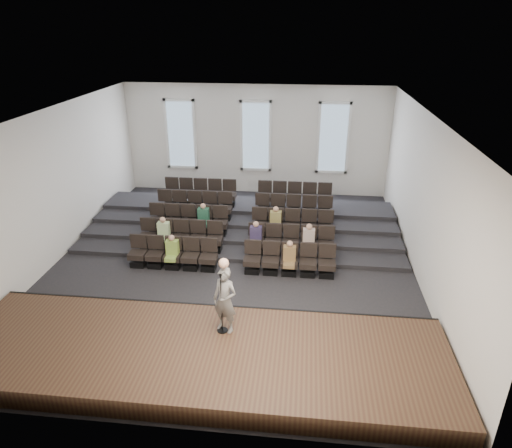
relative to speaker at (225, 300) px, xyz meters
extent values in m
plane|color=black|center=(-0.50, 4.34, -1.37)|extent=(14.00, 14.00, 0.00)
cube|color=white|center=(-0.50, 4.34, 3.64)|extent=(12.00, 14.00, 0.02)
cube|color=silver|center=(-0.50, 11.36, 1.13)|extent=(12.00, 0.04, 5.00)
cube|color=silver|center=(-0.50, -2.68, 1.13)|extent=(12.00, 0.04, 5.00)
cube|color=silver|center=(-6.52, 4.34, 1.13)|extent=(0.04, 14.00, 5.00)
cube|color=silver|center=(5.52, 4.34, 1.13)|extent=(0.04, 14.00, 5.00)
cube|color=#432F1C|center=(-0.50, -0.76, -1.12)|extent=(11.80, 3.60, 0.50)
cube|color=black|center=(-0.50, 1.01, -1.12)|extent=(11.80, 0.06, 0.52)
cube|color=black|center=(-0.50, 6.66, -1.29)|extent=(11.80, 4.80, 0.15)
cube|color=black|center=(-0.50, 7.19, -1.22)|extent=(11.80, 3.75, 0.30)
cube|color=black|center=(-0.50, 7.71, -1.14)|extent=(11.80, 2.70, 0.45)
cube|color=black|center=(-0.50, 8.24, -1.07)|extent=(11.80, 1.65, 0.60)
cube|color=black|center=(-3.63, 3.74, -1.27)|extent=(0.47, 0.43, 0.20)
cube|color=black|center=(-3.63, 3.74, -0.96)|extent=(0.55, 0.50, 0.19)
cube|color=black|center=(-3.63, 3.95, -0.55)|extent=(0.55, 0.08, 0.50)
cube|color=black|center=(-3.03, 3.74, -1.27)|extent=(0.47, 0.43, 0.20)
cube|color=black|center=(-3.03, 3.74, -0.96)|extent=(0.55, 0.50, 0.19)
cube|color=black|center=(-3.03, 3.95, -0.55)|extent=(0.55, 0.08, 0.50)
cube|color=black|center=(-2.43, 3.74, -1.27)|extent=(0.47, 0.43, 0.20)
cube|color=black|center=(-2.43, 3.74, -0.96)|extent=(0.55, 0.50, 0.19)
cube|color=black|center=(-2.43, 3.95, -0.55)|extent=(0.55, 0.08, 0.50)
cube|color=black|center=(-1.83, 3.74, -1.27)|extent=(0.47, 0.43, 0.20)
cube|color=black|center=(-1.83, 3.74, -0.96)|extent=(0.55, 0.50, 0.19)
cube|color=black|center=(-1.83, 3.95, -0.55)|extent=(0.55, 0.08, 0.50)
cube|color=black|center=(-1.23, 3.74, -1.27)|extent=(0.47, 0.43, 0.20)
cube|color=black|center=(-1.23, 3.74, -0.96)|extent=(0.55, 0.50, 0.19)
cube|color=black|center=(-1.23, 3.95, -0.55)|extent=(0.55, 0.08, 0.50)
cube|color=black|center=(0.22, 3.74, -1.27)|extent=(0.47, 0.43, 0.20)
cube|color=black|center=(0.22, 3.74, -0.96)|extent=(0.55, 0.50, 0.19)
cube|color=black|center=(0.22, 3.95, -0.55)|extent=(0.55, 0.08, 0.50)
cube|color=black|center=(0.82, 3.74, -1.27)|extent=(0.47, 0.43, 0.20)
cube|color=black|center=(0.82, 3.74, -0.96)|extent=(0.55, 0.50, 0.19)
cube|color=black|center=(0.82, 3.95, -0.55)|extent=(0.55, 0.08, 0.50)
cube|color=black|center=(1.42, 3.74, -1.27)|extent=(0.47, 0.43, 0.20)
cube|color=black|center=(1.42, 3.74, -0.96)|extent=(0.55, 0.50, 0.19)
cube|color=black|center=(1.42, 3.95, -0.55)|extent=(0.55, 0.08, 0.50)
cube|color=black|center=(2.02, 3.74, -1.27)|extent=(0.47, 0.43, 0.20)
cube|color=black|center=(2.02, 3.74, -0.96)|extent=(0.55, 0.50, 0.19)
cube|color=black|center=(2.02, 3.95, -0.55)|extent=(0.55, 0.08, 0.50)
cube|color=black|center=(2.62, 3.74, -1.27)|extent=(0.47, 0.43, 0.20)
cube|color=black|center=(2.62, 3.74, -0.96)|extent=(0.55, 0.50, 0.19)
cube|color=black|center=(2.62, 3.95, -0.55)|extent=(0.55, 0.08, 0.50)
cube|color=black|center=(-3.63, 4.79, -1.12)|extent=(0.47, 0.43, 0.20)
cube|color=black|center=(-3.63, 4.79, -0.81)|extent=(0.55, 0.50, 0.19)
cube|color=black|center=(-3.63, 5.00, -0.40)|extent=(0.55, 0.08, 0.50)
cube|color=black|center=(-3.03, 4.79, -1.12)|extent=(0.47, 0.43, 0.20)
cube|color=black|center=(-3.03, 4.79, -0.81)|extent=(0.55, 0.50, 0.19)
cube|color=black|center=(-3.03, 5.00, -0.40)|extent=(0.55, 0.08, 0.50)
cube|color=black|center=(-2.43, 4.79, -1.12)|extent=(0.47, 0.43, 0.20)
cube|color=black|center=(-2.43, 4.79, -0.81)|extent=(0.55, 0.50, 0.19)
cube|color=black|center=(-2.43, 5.00, -0.40)|extent=(0.55, 0.08, 0.50)
cube|color=black|center=(-1.83, 4.79, -1.12)|extent=(0.47, 0.43, 0.20)
cube|color=black|center=(-1.83, 4.79, -0.81)|extent=(0.55, 0.50, 0.19)
cube|color=black|center=(-1.83, 5.00, -0.40)|extent=(0.55, 0.08, 0.50)
cube|color=black|center=(-1.23, 4.79, -1.12)|extent=(0.47, 0.43, 0.20)
cube|color=black|center=(-1.23, 4.79, -0.81)|extent=(0.55, 0.50, 0.19)
cube|color=black|center=(-1.23, 5.00, -0.40)|extent=(0.55, 0.08, 0.50)
cube|color=black|center=(0.22, 4.79, -1.12)|extent=(0.47, 0.43, 0.20)
cube|color=black|center=(0.22, 4.79, -0.81)|extent=(0.55, 0.50, 0.19)
cube|color=black|center=(0.22, 5.00, -0.40)|extent=(0.55, 0.08, 0.50)
cube|color=black|center=(0.82, 4.79, -1.12)|extent=(0.47, 0.43, 0.20)
cube|color=black|center=(0.82, 4.79, -0.81)|extent=(0.55, 0.50, 0.19)
cube|color=black|center=(0.82, 5.00, -0.40)|extent=(0.55, 0.08, 0.50)
cube|color=black|center=(1.42, 4.79, -1.12)|extent=(0.47, 0.43, 0.20)
cube|color=black|center=(1.42, 4.79, -0.81)|extent=(0.55, 0.50, 0.19)
cube|color=black|center=(1.42, 5.00, -0.40)|extent=(0.55, 0.08, 0.50)
cube|color=black|center=(2.02, 4.79, -1.12)|extent=(0.47, 0.43, 0.20)
cube|color=black|center=(2.02, 4.79, -0.81)|extent=(0.55, 0.50, 0.19)
cube|color=black|center=(2.02, 5.00, -0.40)|extent=(0.55, 0.08, 0.50)
cube|color=black|center=(2.62, 4.79, -1.12)|extent=(0.47, 0.43, 0.20)
cube|color=black|center=(2.62, 4.79, -0.81)|extent=(0.55, 0.50, 0.19)
cube|color=black|center=(2.62, 5.00, -0.40)|extent=(0.55, 0.08, 0.50)
cube|color=black|center=(-3.63, 5.84, -0.97)|extent=(0.47, 0.42, 0.20)
cube|color=black|center=(-3.63, 5.84, -0.66)|extent=(0.55, 0.50, 0.19)
cube|color=black|center=(-3.63, 6.05, -0.25)|extent=(0.55, 0.08, 0.50)
cube|color=black|center=(-3.03, 5.84, -0.97)|extent=(0.47, 0.42, 0.20)
cube|color=black|center=(-3.03, 5.84, -0.66)|extent=(0.55, 0.50, 0.19)
cube|color=black|center=(-3.03, 6.05, -0.25)|extent=(0.55, 0.08, 0.50)
cube|color=black|center=(-2.43, 5.84, -0.97)|extent=(0.47, 0.42, 0.20)
cube|color=black|center=(-2.43, 5.84, -0.66)|extent=(0.55, 0.50, 0.19)
cube|color=black|center=(-2.43, 6.05, -0.25)|extent=(0.55, 0.08, 0.50)
cube|color=black|center=(-1.83, 5.84, -0.97)|extent=(0.47, 0.42, 0.20)
cube|color=black|center=(-1.83, 5.84, -0.66)|extent=(0.55, 0.50, 0.19)
cube|color=black|center=(-1.83, 6.05, -0.25)|extent=(0.55, 0.08, 0.50)
cube|color=black|center=(-1.23, 5.84, -0.97)|extent=(0.47, 0.42, 0.20)
cube|color=black|center=(-1.23, 5.84, -0.66)|extent=(0.55, 0.50, 0.19)
cube|color=black|center=(-1.23, 6.05, -0.25)|extent=(0.55, 0.08, 0.50)
cube|color=black|center=(0.22, 5.84, -0.97)|extent=(0.47, 0.42, 0.20)
cube|color=black|center=(0.22, 5.84, -0.66)|extent=(0.55, 0.50, 0.19)
cube|color=black|center=(0.22, 6.05, -0.25)|extent=(0.55, 0.08, 0.50)
cube|color=black|center=(0.82, 5.84, -0.97)|extent=(0.47, 0.42, 0.20)
cube|color=black|center=(0.82, 5.84, -0.66)|extent=(0.55, 0.50, 0.19)
cube|color=black|center=(0.82, 6.05, -0.25)|extent=(0.55, 0.08, 0.50)
cube|color=black|center=(1.42, 5.84, -0.97)|extent=(0.47, 0.42, 0.20)
cube|color=black|center=(1.42, 5.84, -0.66)|extent=(0.55, 0.50, 0.19)
cube|color=black|center=(1.42, 6.05, -0.25)|extent=(0.55, 0.08, 0.50)
cube|color=black|center=(2.02, 5.84, -0.97)|extent=(0.47, 0.42, 0.20)
cube|color=black|center=(2.02, 5.84, -0.66)|extent=(0.55, 0.50, 0.19)
cube|color=black|center=(2.02, 6.05, -0.25)|extent=(0.55, 0.08, 0.50)
cube|color=black|center=(2.62, 5.84, -0.97)|extent=(0.47, 0.42, 0.20)
cube|color=black|center=(2.62, 5.84, -0.66)|extent=(0.55, 0.50, 0.19)
cube|color=black|center=(2.62, 6.05, -0.25)|extent=(0.55, 0.08, 0.50)
cube|color=black|center=(-3.63, 6.89, -0.82)|extent=(0.47, 0.42, 0.20)
cube|color=black|center=(-3.63, 6.89, -0.51)|extent=(0.55, 0.50, 0.19)
cube|color=black|center=(-3.63, 7.10, -0.10)|extent=(0.55, 0.08, 0.50)
cube|color=black|center=(-3.03, 6.89, -0.82)|extent=(0.47, 0.42, 0.20)
cube|color=black|center=(-3.03, 6.89, -0.51)|extent=(0.55, 0.50, 0.19)
cube|color=black|center=(-3.03, 7.10, -0.10)|extent=(0.55, 0.08, 0.50)
cube|color=black|center=(-2.43, 6.89, -0.82)|extent=(0.47, 0.42, 0.20)
cube|color=black|center=(-2.43, 6.89, -0.51)|extent=(0.55, 0.50, 0.19)
cube|color=black|center=(-2.43, 7.10, -0.10)|extent=(0.55, 0.08, 0.50)
cube|color=black|center=(-1.83, 6.89, -0.82)|extent=(0.47, 0.42, 0.20)
cube|color=black|center=(-1.83, 6.89, -0.51)|extent=(0.55, 0.50, 0.19)
cube|color=black|center=(-1.83, 7.10, -0.10)|extent=(0.55, 0.08, 0.50)
cube|color=black|center=(-1.23, 6.89, -0.82)|extent=(0.47, 0.42, 0.20)
cube|color=black|center=(-1.23, 6.89, -0.51)|extent=(0.55, 0.50, 0.19)
cube|color=black|center=(-1.23, 7.10, -0.10)|extent=(0.55, 0.08, 0.50)
cube|color=black|center=(0.22, 6.89, -0.82)|extent=(0.47, 0.42, 0.20)
cube|color=black|center=(0.22, 6.89, -0.51)|extent=(0.55, 0.50, 0.19)
cube|color=black|center=(0.22, 7.10, -0.10)|extent=(0.55, 0.08, 0.50)
cube|color=black|center=(0.82, 6.89, -0.82)|extent=(0.47, 0.42, 0.20)
cube|color=black|center=(0.82, 6.89, -0.51)|extent=(0.55, 0.50, 0.19)
cube|color=black|center=(0.82, 7.10, -0.10)|extent=(0.55, 0.08, 0.50)
cube|color=black|center=(1.42, 6.89, -0.82)|extent=(0.47, 0.42, 0.20)
cube|color=black|center=(1.42, 6.89, -0.51)|extent=(0.55, 0.50, 0.19)
cube|color=black|center=(1.42, 7.10, -0.10)|extent=(0.55, 0.08, 0.50)
cube|color=black|center=(2.02, 6.89, -0.82)|extent=(0.47, 0.42, 0.20)
cube|color=black|center=(2.02, 6.89, -0.51)|extent=(0.55, 0.50, 0.19)
cube|color=black|center=(2.02, 7.10, -0.10)|extent=(0.55, 0.08, 0.50)
cube|color=black|center=(2.62, 6.89, -0.82)|extent=(0.47, 0.42, 0.20)
cube|color=black|center=(2.62, 6.89, -0.51)|extent=(0.55, 0.50, 0.19)
cube|color=black|center=(2.62, 7.10, -0.10)|extent=(0.55, 0.08, 0.50)
cube|color=black|center=(-3.63, 7.94, -0.67)|extent=(0.47, 0.42, 0.20)
cube|color=black|center=(-3.63, 7.94, -0.36)|extent=(0.55, 0.50, 0.19)
cube|color=black|center=(-3.63, 8.15, 0.05)|extent=(0.55, 0.08, 0.50)
cube|color=black|center=(-3.03, 7.94, -0.67)|extent=(0.47, 0.42, 0.20)
cube|color=black|center=(-3.03, 7.94, -0.36)|extent=(0.55, 0.50, 0.19)
cube|color=black|center=(-3.03, 8.15, 0.05)|extent=(0.55, 0.08, 0.50)
cube|color=black|center=(-2.43, 7.94, -0.67)|extent=(0.47, 0.42, 0.20)
cube|color=black|center=(-2.43, 7.94, -0.36)|extent=(0.55, 0.50, 0.19)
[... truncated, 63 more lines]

